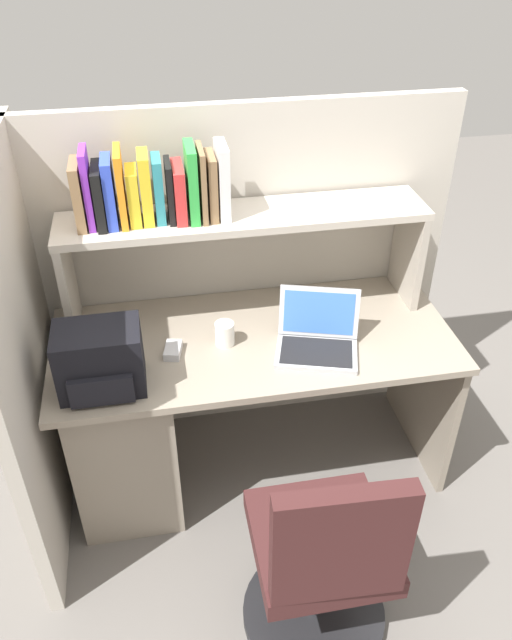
% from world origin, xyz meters
% --- Properties ---
extents(ground_plane, '(8.00, 8.00, 0.00)m').
position_xyz_m(ground_plane, '(0.00, 0.00, 0.00)').
color(ground_plane, slate).
extents(desk, '(1.60, 0.70, 0.73)m').
position_xyz_m(desk, '(-0.39, 0.00, 0.40)').
color(desk, gray).
rests_on(desk, ground_plane).
extents(cubicle_partition_rear, '(1.84, 0.05, 1.55)m').
position_xyz_m(cubicle_partition_rear, '(0.00, 0.38, 0.78)').
color(cubicle_partition_rear, '#BCB5A8').
rests_on(cubicle_partition_rear, ground_plane).
extents(cubicle_partition_left, '(0.05, 1.06, 1.55)m').
position_xyz_m(cubicle_partition_left, '(-0.85, -0.05, 0.78)').
color(cubicle_partition_left, '#BCB5A8').
rests_on(cubicle_partition_left, ground_plane).
extents(overhead_hutch, '(1.44, 0.28, 0.45)m').
position_xyz_m(overhead_hutch, '(0.00, 0.20, 1.08)').
color(overhead_hutch, '#B3A99C').
rests_on(overhead_hutch, desk).
extents(reference_books_on_shelf, '(0.56, 0.19, 0.29)m').
position_xyz_m(reference_books_on_shelf, '(-0.34, 0.20, 1.30)').
color(reference_books_on_shelf, olive).
rests_on(reference_books_on_shelf, overhead_hutch).
extents(laptop, '(0.37, 0.34, 0.22)m').
position_xyz_m(laptop, '(0.23, -0.11, 0.78)').
color(laptop, '#B7BABF').
rests_on(laptop, desk).
extents(backpack, '(0.30, 0.23, 0.25)m').
position_xyz_m(backpack, '(-0.58, -0.19, 0.85)').
color(backpack, black).
rests_on(backpack, desk).
extents(computer_mouse, '(0.08, 0.11, 0.03)m').
position_xyz_m(computer_mouse, '(-0.32, -0.05, 0.75)').
color(computer_mouse, silver).
rests_on(computer_mouse, desk).
extents(paper_cup, '(0.08, 0.08, 0.10)m').
position_xyz_m(paper_cup, '(-0.12, -0.02, 0.78)').
color(paper_cup, white).
rests_on(paper_cup, desk).
extents(office_chair, '(0.52, 0.52, 0.93)m').
position_xyz_m(office_chair, '(0.08, -0.83, 0.39)').
color(office_chair, black).
rests_on(office_chair, ground_plane).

